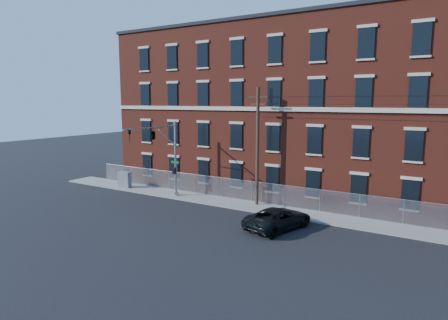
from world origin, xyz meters
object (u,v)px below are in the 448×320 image
(traffic_signal_mast, at_px, (159,142))
(utility_cabinet, at_px, (125,180))
(pickup_truck, at_px, (278,218))
(utility_pole_near, at_px, (258,144))

(traffic_signal_mast, relative_size, utility_cabinet, 4.32)
(pickup_truck, bearing_deg, traffic_signal_mast, 10.24)
(traffic_signal_mast, bearing_deg, utility_pole_near, 23.14)
(traffic_signal_mast, relative_size, utility_pole_near, 0.70)
(pickup_truck, relative_size, utility_cabinet, 3.36)
(utility_pole_near, bearing_deg, utility_cabinet, -175.40)
(traffic_signal_mast, height_order, utility_cabinet, traffic_signal_mast)
(utility_pole_near, distance_m, utility_cabinet, 15.39)
(pickup_truck, height_order, utility_cabinet, utility_cabinet)
(utility_cabinet, bearing_deg, traffic_signal_mast, -27.49)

